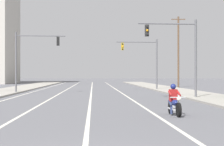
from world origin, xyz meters
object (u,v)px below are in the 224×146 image
(traffic_signal_near_right, at_px, (179,46))
(traffic_signal_mid_right, at_px, (145,56))
(traffic_signal_near_left, at_px, (31,53))
(motorcycle_with_rider, at_px, (174,103))
(utility_pole_right_far, at_px, (178,51))

(traffic_signal_near_right, height_order, traffic_signal_mid_right, same)
(traffic_signal_near_left, height_order, traffic_signal_mid_right, same)
(motorcycle_with_rider, relative_size, utility_pole_right_far, 0.21)
(traffic_signal_near_left, bearing_deg, motorcycle_with_rider, -67.47)
(motorcycle_with_rider, height_order, utility_pole_right_far, utility_pole_right_far)
(traffic_signal_near_right, height_order, utility_pole_right_far, utility_pole_right_far)
(traffic_signal_mid_right, bearing_deg, traffic_signal_near_right, -88.77)
(motorcycle_with_rider, height_order, traffic_signal_mid_right, traffic_signal_mid_right)
(motorcycle_with_rider, bearing_deg, traffic_signal_mid_right, 85.46)
(traffic_signal_near_right, distance_m, traffic_signal_mid_right, 18.87)
(traffic_signal_near_left, height_order, utility_pole_right_far, utility_pole_right_far)
(motorcycle_with_rider, distance_m, traffic_signal_mid_right, 32.78)
(traffic_signal_near_right, relative_size, traffic_signal_mid_right, 1.00)
(traffic_signal_near_right, xyz_separation_m, utility_pole_right_far, (5.77, 29.32, 1.32))
(motorcycle_with_rider, bearing_deg, traffic_signal_near_left, 112.53)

